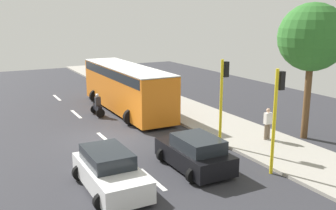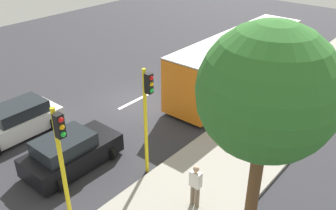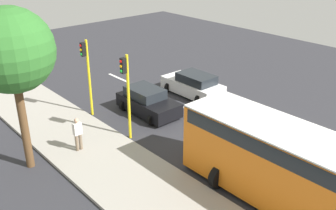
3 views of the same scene
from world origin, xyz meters
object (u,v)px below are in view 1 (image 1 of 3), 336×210
Objects in this scene: car_black at (195,153)px; motorcycle at (97,106)px; pedestrian_by_tree at (142,87)px; traffic_light_midblock at (223,91)px; street_tree_center at (312,38)px; car_white at (110,171)px; pedestrian_near_signal at (268,123)px; traffic_light_corner at (277,107)px; city_bus at (126,85)px.

motorcycle is at bearing 95.12° from car_black.
pedestrian_by_tree is 0.38× the size of traffic_light_midblock.
traffic_light_midblock is at bearing 169.68° from street_tree_center.
motorcycle is 0.91× the size of pedestrian_by_tree.
car_white is at bearing -105.35° from motorcycle.
traffic_light_corner is at bearing -128.55° from pedestrian_near_signal.
pedestrian_by_tree is 16.06m from traffic_light_corner.
street_tree_center is at bearing -49.12° from motorcycle.
motorcycle is 13.46m from traffic_light_corner.
pedestrian_by_tree reaches higher than motorcycle.
car_white is 3.97m from car_black.
motorcycle is at bearing -170.13° from city_bus.
traffic_light_corner is at bearing -149.78° from street_tree_center.
street_tree_center reaches higher than car_black.
motorcycle is at bearing 74.65° from car_white.
car_white is at bearing -170.99° from pedestrian_near_signal.
traffic_light_corner is at bearing -73.99° from motorcycle.
traffic_light_midblock is at bearing 90.00° from traffic_light_corner.
car_white is at bearing -118.57° from pedestrian_by_tree.
city_bus is 2.44× the size of traffic_light_midblock.
city_bus is at bearing 96.23° from traffic_light_corner.
pedestrian_near_signal is 0.23× the size of street_tree_center.
car_black is 0.55× the size of street_tree_center.
traffic_light_corner is 3.75m from traffic_light_midblock.
city_bus is at bearing 83.55° from car_black.
pedestrian_by_tree is (3.71, 13.92, 0.35)m from car_black.
motorcycle reaches higher than car_white.
car_white is at bearing -114.78° from city_bus.
pedestrian_by_tree is at bearing 75.08° from car_black.
motorcycle is 0.91× the size of pedestrian_near_signal.
traffic_light_corner and traffic_light_midblock have the same top height.
traffic_light_corner is (-1.02, -15.92, 1.87)m from pedestrian_by_tree.
street_tree_center is (4.91, -0.89, 2.51)m from traffic_light_midblock.
traffic_light_midblock is 0.62× the size of street_tree_center.
city_bus is 10.68m from pedestrian_near_signal.
car_white is 7.28m from traffic_light_midblock.
street_tree_center is at bearing 5.13° from car_white.
city_bus reaches higher than pedestrian_by_tree.
city_bus is (1.26, 11.15, 1.14)m from car_black.
car_white is 0.59× the size of street_tree_center.
traffic_light_corner is 0.62× the size of street_tree_center.
traffic_light_corner reaches higher than car_white.
car_white is 9.41m from pedestrian_near_signal.
pedestrian_by_tree is 12.35m from traffic_light_midblock.
car_white is 1.07× the size of car_black.
pedestrian_by_tree is at bearing 34.08° from motorcycle.
pedestrian_near_signal is 12.73m from pedestrian_by_tree.
traffic_light_midblock is (2.69, 1.76, 2.22)m from car_black.
car_black is (3.96, 0.17, -0.00)m from car_white.
pedestrian_by_tree is (-1.61, 12.62, 0.00)m from pedestrian_near_signal.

